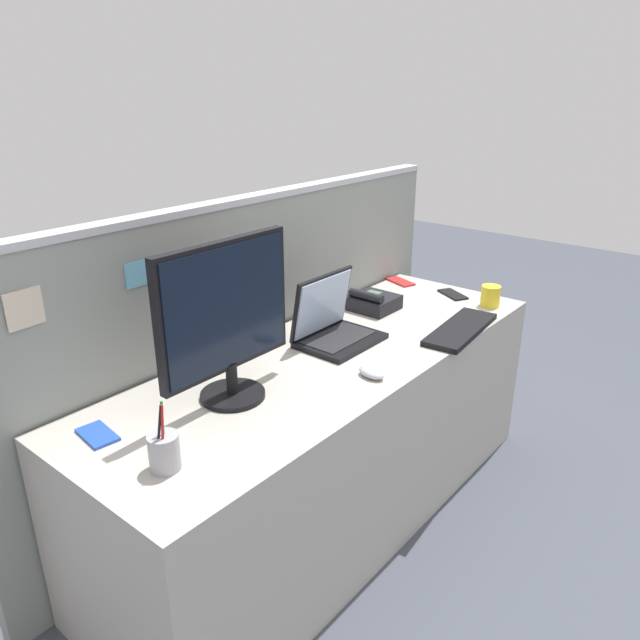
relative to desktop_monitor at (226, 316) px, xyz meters
name	(u,v)px	position (x,y,z in m)	size (l,w,h in m)	color
ground_plane	(330,512)	(0.44, -0.05, -0.97)	(10.00, 10.00, 0.00)	#424751
desk	(330,437)	(0.44, -0.05, -0.62)	(1.97, 0.67, 0.70)	#ADA89E
cubicle_divider	(258,348)	(0.44, 0.33, -0.35)	(2.23, 0.08, 1.23)	gray
desktop_monitor	(226,316)	(0.00, 0.00, 0.00)	(0.49, 0.20, 0.50)	black
laptop	(332,324)	(0.54, 0.03, -0.20)	(0.31, 0.23, 0.26)	black
desk_phone	(374,302)	(0.92, 0.10, -0.23)	(0.18, 0.18, 0.10)	black
keyboard_main	(461,329)	(0.93, -0.31, -0.26)	(0.43, 0.14, 0.02)	black
computer_mouse_right_hand	(372,373)	(0.39, -0.26, -0.25)	(0.06, 0.10, 0.03)	#B2B5BC
pen_cup	(164,451)	(-0.36, -0.15, -0.22)	(0.08, 0.08, 0.19)	#99999E
cell_phone_black_slab	(453,294)	(1.30, -0.08, -0.27)	(0.07, 0.15, 0.01)	black
cell_phone_red_case	(400,282)	(1.31, 0.21, -0.27)	(0.07, 0.15, 0.01)	#B22323
cell_phone_blue_case	(97,435)	(-0.39, 0.12, -0.27)	(0.07, 0.13, 0.01)	blue
coffee_mug	(491,296)	(1.28, -0.27, -0.22)	(0.12, 0.08, 0.09)	yellow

